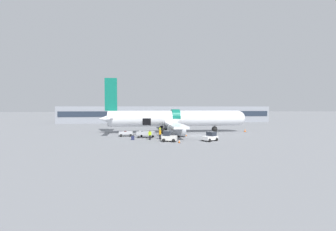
% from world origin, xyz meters
% --- Properties ---
extents(ground_plane, '(500.00, 500.00, 0.00)m').
position_xyz_m(ground_plane, '(0.00, 0.00, 0.00)').
color(ground_plane, gray).
extents(terminal_strip, '(76.85, 12.42, 5.85)m').
position_xyz_m(terminal_strip, '(0.00, 42.95, 2.93)').
color(terminal_strip, gray).
rests_on(terminal_strip, ground_plane).
extents(airplane, '(32.10, 26.12, 11.62)m').
position_xyz_m(airplane, '(-3.25, 5.60, 2.97)').
color(airplane, white).
rests_on(airplane, ground_plane).
extents(baggage_tug_lead, '(2.71, 2.26, 1.71)m').
position_xyz_m(baggage_tug_lead, '(-5.95, -6.94, 0.70)').
color(baggage_tug_lead, silver).
rests_on(baggage_tug_lead, ground_plane).
extents(baggage_tug_mid, '(3.04, 2.69, 1.49)m').
position_xyz_m(baggage_tug_mid, '(0.86, -7.16, 0.64)').
color(baggage_tug_mid, white).
rests_on(baggage_tug_mid, ground_plane).
extents(baggage_cart_loading, '(4.09, 2.61, 1.19)m').
position_xyz_m(baggage_cart_loading, '(-9.42, -1.86, 0.62)').
color(baggage_cart_loading, '#B7BABF').
rests_on(baggage_cart_loading, ground_plane).
extents(baggage_cart_queued, '(3.54, 1.88, 1.01)m').
position_xyz_m(baggage_cart_queued, '(-13.14, 0.64, 0.47)').
color(baggage_cart_queued, '#B7BABF').
rests_on(baggage_cart_queued, ground_plane).
extents(ground_crew_loader_a, '(0.56, 0.48, 1.63)m').
position_xyz_m(ground_crew_loader_a, '(-8.85, -4.60, 0.86)').
color(ground_crew_loader_a, black).
rests_on(ground_crew_loader_a, ground_plane).
extents(ground_crew_loader_b, '(0.45, 0.62, 1.77)m').
position_xyz_m(ground_crew_loader_b, '(-6.67, 0.53, 0.93)').
color(ground_crew_loader_b, '#1E2338').
rests_on(ground_crew_loader_b, ground_plane).
extents(ground_crew_driver, '(0.51, 0.62, 1.77)m').
position_xyz_m(ground_crew_driver, '(-7.09, -4.11, 0.93)').
color(ground_crew_driver, black).
rests_on(ground_crew_driver, ground_plane).
extents(suitcase_on_tarmac_upright, '(0.54, 0.31, 0.80)m').
position_xyz_m(suitcase_on_tarmac_upright, '(-11.73, -4.32, 0.35)').
color(suitcase_on_tarmac_upright, '#1E2347').
rests_on(suitcase_on_tarmac_upright, ground_plane).
extents(safety_cone_nose, '(0.58, 0.58, 0.71)m').
position_xyz_m(safety_cone_nose, '(12.94, 4.96, 0.33)').
color(safety_cone_nose, black).
rests_on(safety_cone_nose, ground_plane).
extents(safety_cone_engine_left, '(0.44, 0.44, 0.55)m').
position_xyz_m(safety_cone_engine_left, '(-4.52, -8.47, 0.25)').
color(safety_cone_engine_left, black).
rests_on(safety_cone_engine_left, ground_plane).
extents(safety_cone_wingtip, '(0.60, 0.60, 0.63)m').
position_xyz_m(safety_cone_wingtip, '(-1.82, -0.57, 0.30)').
color(safety_cone_wingtip, black).
rests_on(safety_cone_wingtip, ground_plane).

